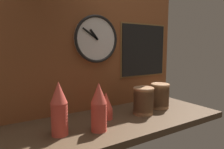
{
  "coord_description": "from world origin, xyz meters",
  "views": [
    {
      "loc": [
        -0.57,
        -1.01,
        0.44
      ],
      "look_at": [
        0.09,
        0.04,
        0.28
      ],
      "focal_mm": 32.0,
      "sensor_mm": 36.0,
      "label": 1
    }
  ],
  "objects_px": {
    "cup_stack_center_right": "(106,106)",
    "cup_stack_center": "(99,107)",
    "cup_stack_center_left": "(59,109)",
    "wall_clock": "(96,39)",
    "menu_board": "(143,50)",
    "bowl_stack_right": "(143,100)",
    "bowl_stack_far_right": "(160,95)"
  },
  "relations": [
    {
      "from": "cup_stack_center",
      "to": "wall_clock",
      "type": "distance_m",
      "value": 0.53
    },
    {
      "from": "cup_stack_center_right",
      "to": "cup_stack_center",
      "type": "distance_m",
      "value": 0.19
    },
    {
      "from": "cup_stack_center_right",
      "to": "wall_clock",
      "type": "relative_size",
      "value": 0.52
    },
    {
      "from": "bowl_stack_right",
      "to": "wall_clock",
      "type": "relative_size",
      "value": 0.56
    },
    {
      "from": "cup_stack_center_right",
      "to": "cup_stack_center",
      "type": "relative_size",
      "value": 0.65
    },
    {
      "from": "cup_stack_center_right",
      "to": "cup_stack_center",
      "type": "height_order",
      "value": "cup_stack_center"
    },
    {
      "from": "wall_clock",
      "to": "cup_stack_center_right",
      "type": "bearing_deg",
      "value": -102.4
    },
    {
      "from": "cup_stack_center_left",
      "to": "wall_clock",
      "type": "distance_m",
      "value": 0.59
    },
    {
      "from": "wall_clock",
      "to": "menu_board",
      "type": "height_order",
      "value": "wall_clock"
    },
    {
      "from": "cup_stack_center_right",
      "to": "bowl_stack_right",
      "type": "relative_size",
      "value": 0.93
    },
    {
      "from": "bowl_stack_far_right",
      "to": "menu_board",
      "type": "xyz_separation_m",
      "value": [
        0.03,
        0.22,
        0.33
      ]
    },
    {
      "from": "cup_stack_center_left",
      "to": "cup_stack_center",
      "type": "xyz_separation_m",
      "value": [
        0.19,
        -0.06,
        -0.01
      ]
    },
    {
      "from": "menu_board",
      "to": "bowl_stack_right",
      "type": "bearing_deg",
      "value": -129.83
    },
    {
      "from": "bowl_stack_right",
      "to": "wall_clock",
      "type": "bearing_deg",
      "value": 130.51
    },
    {
      "from": "bowl_stack_right",
      "to": "bowl_stack_far_right",
      "type": "relative_size",
      "value": 1.0
    },
    {
      "from": "bowl_stack_right",
      "to": "menu_board",
      "type": "distance_m",
      "value": 0.47
    },
    {
      "from": "cup_stack_center_left",
      "to": "wall_clock",
      "type": "bearing_deg",
      "value": 37.6
    },
    {
      "from": "cup_stack_center",
      "to": "wall_clock",
      "type": "height_order",
      "value": "wall_clock"
    },
    {
      "from": "menu_board",
      "to": "cup_stack_center_right",
      "type": "bearing_deg",
      "value": -156.21
    },
    {
      "from": "bowl_stack_far_right",
      "to": "cup_stack_center_left",
      "type": "bearing_deg",
      "value": -175.16
    },
    {
      "from": "bowl_stack_far_right",
      "to": "menu_board",
      "type": "height_order",
      "value": "menu_board"
    },
    {
      "from": "cup_stack_center_left",
      "to": "bowl_stack_far_right",
      "type": "height_order",
      "value": "cup_stack_center_left"
    },
    {
      "from": "wall_clock",
      "to": "menu_board",
      "type": "xyz_separation_m",
      "value": [
        0.44,
        0.01,
        -0.08
      ]
    },
    {
      "from": "wall_clock",
      "to": "menu_board",
      "type": "relative_size",
      "value": 0.73
    },
    {
      "from": "cup_stack_center_right",
      "to": "bowl_stack_right",
      "type": "xyz_separation_m",
      "value": [
        0.26,
        -0.05,
        0.01
      ]
    },
    {
      "from": "cup_stack_center_left",
      "to": "menu_board",
      "type": "distance_m",
      "value": 0.9
    },
    {
      "from": "bowl_stack_far_right",
      "to": "wall_clock",
      "type": "xyz_separation_m",
      "value": [
        -0.41,
        0.21,
        0.41
      ]
    },
    {
      "from": "cup_stack_center",
      "to": "menu_board",
      "type": "height_order",
      "value": "menu_board"
    },
    {
      "from": "cup_stack_center_right",
      "to": "cup_stack_center",
      "type": "bearing_deg",
      "value": -132.15
    },
    {
      "from": "bowl_stack_right",
      "to": "wall_clock",
      "type": "height_order",
      "value": "wall_clock"
    },
    {
      "from": "cup_stack_center_left",
      "to": "cup_stack_center",
      "type": "bearing_deg",
      "value": -17.08
    },
    {
      "from": "cup_stack_center",
      "to": "cup_stack_center_left",
      "type": "bearing_deg",
      "value": 162.92
    }
  ]
}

